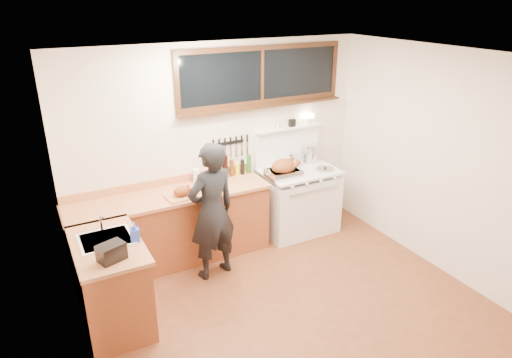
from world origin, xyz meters
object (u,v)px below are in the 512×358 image
vintage_stove (298,199)px  man (212,212)px  roast_turkey (284,170)px  cutting_board (182,193)px

vintage_stove → man: man is taller
vintage_stove → man: size_ratio=0.96×
vintage_stove → roast_turkey: 0.63m
man → roast_turkey: 1.23m
vintage_stove → cutting_board: (-1.69, -0.11, 0.49)m
cutting_board → roast_turkey: 1.38m
man → cutting_board: man is taller
vintage_stove → roast_turkey: size_ratio=3.42×
man → cutting_board: 0.45m
man → roast_turkey: man is taller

